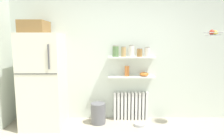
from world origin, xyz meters
name	(u,v)px	position (x,y,z in m)	size (l,w,h in m)	color
back_wall	(124,54)	(0.00, 2.05, 1.30)	(7.04, 0.10, 2.60)	silver
refrigerator	(43,78)	(-1.51, 1.64, 0.90)	(0.72, 0.74, 1.91)	silver
radiator	(131,106)	(0.13, 1.92, 0.28)	(0.68, 0.12, 0.56)	white
wall_shelf_lower	(131,77)	(0.13, 1.89, 0.88)	(0.90, 0.22, 0.03)	white
wall_shelf_upper	(132,57)	(0.13, 1.89, 1.25)	(0.90, 0.22, 0.03)	white
storage_jar_0	(116,51)	(-0.18, 1.89, 1.37)	(0.12, 0.12, 0.22)	#5B7F4C
storage_jar_1	(124,51)	(-0.03, 1.89, 1.36)	(0.09, 0.09, 0.20)	tan
storage_jar_2	(132,51)	(0.13, 1.89, 1.38)	(0.10, 0.10, 0.22)	silver
storage_jar_3	(140,52)	(0.28, 1.89, 1.35)	(0.10, 0.10, 0.17)	olive
storage_jar_4	(148,52)	(0.43, 1.89, 1.36)	(0.10, 0.10, 0.19)	silver
vase	(127,71)	(0.04, 1.89, 0.99)	(0.09, 0.09, 0.20)	#CC7033
shelf_bowl	(144,74)	(0.37, 1.89, 0.93)	(0.17, 0.17, 0.08)	orange
trash_bin	(98,113)	(-0.51, 1.72, 0.20)	(0.28, 0.28, 0.39)	slate
pet_food_bowl	(139,124)	(0.26, 1.60, 0.03)	(0.20, 0.20, 0.05)	#B7B7BC
hanging_fruit_basket	(213,33)	(1.45, 1.47, 1.70)	(0.30, 0.30, 0.09)	#B2B2B7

